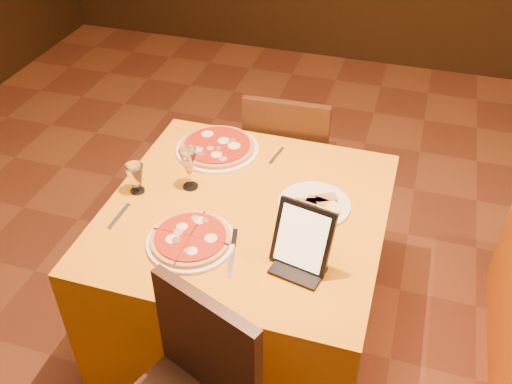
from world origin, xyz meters
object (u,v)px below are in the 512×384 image
(water_glass, at_px, (136,179))
(tablet, at_px, (303,237))
(main_table, at_px, (246,273))
(wine_glass, at_px, (189,169))
(pizza_near, at_px, (191,240))
(chair_main_far, at_px, (291,160))
(pizza_far, at_px, (217,148))

(water_glass, xyz_separation_m, tablet, (0.74, -0.20, 0.06))
(main_table, bearing_deg, wine_glass, 166.01)
(main_table, bearing_deg, tablet, -38.67)
(water_glass, relative_size, tablet, 0.53)
(pizza_near, xyz_separation_m, water_glass, (-0.33, 0.22, 0.05))
(tablet, bearing_deg, pizza_near, -164.94)
(wine_glass, bearing_deg, tablet, -28.14)
(chair_main_far, distance_m, tablet, 1.13)
(chair_main_far, height_order, pizza_near, chair_main_far)
(pizza_near, xyz_separation_m, wine_glass, (-0.13, 0.31, 0.08))
(pizza_near, relative_size, water_glass, 2.55)
(pizza_near, height_order, pizza_far, same)
(water_glass, distance_m, tablet, 0.77)
(chair_main_far, distance_m, pizza_far, 0.59)
(water_glass, bearing_deg, pizza_near, -34.16)
(main_table, xyz_separation_m, pizza_near, (-0.13, -0.25, 0.39))
(pizza_near, distance_m, water_glass, 0.40)
(pizza_far, bearing_deg, pizza_near, -79.15)
(pizza_far, relative_size, water_glass, 2.90)
(water_glass, bearing_deg, wine_glass, 24.71)
(main_table, distance_m, tablet, 0.61)
(main_table, distance_m, water_glass, 0.64)
(water_glass, bearing_deg, pizza_far, 60.55)
(pizza_far, bearing_deg, tablet, -47.46)
(chair_main_far, xyz_separation_m, tablet, (0.28, -1.01, 0.41))
(chair_main_far, xyz_separation_m, water_glass, (-0.46, -0.81, 0.36))
(pizza_far, relative_size, tablet, 1.54)
(wine_glass, height_order, tablet, tablet)
(pizza_near, relative_size, wine_glass, 1.75)
(water_glass, bearing_deg, chair_main_far, 60.47)
(tablet, bearing_deg, wine_glass, 163.55)
(pizza_far, height_order, wine_glass, wine_glass)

